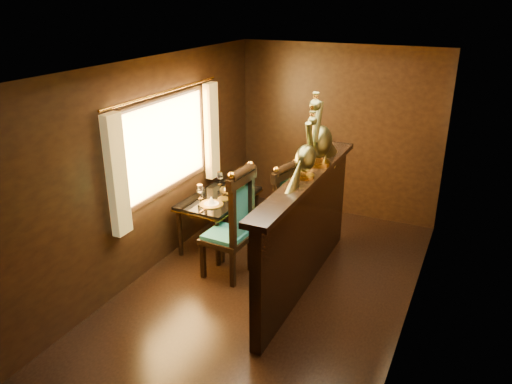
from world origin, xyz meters
TOP-DOWN VIEW (x-y plane):
  - ground at (0.00, 0.00)m, footprint 5.00×5.00m
  - room_shell at (-0.09, 0.02)m, footprint 3.04×5.04m
  - partition at (0.32, 0.30)m, footprint 0.26×2.70m
  - dining_table at (-1.05, 0.81)m, footprint 0.75×1.19m
  - chair_left at (-0.46, 0.15)m, footprint 0.53×0.56m
  - chair_right at (-0.17, 0.75)m, footprint 0.57×0.58m
  - peacock_left at (0.33, 0.20)m, footprint 0.21×0.57m
  - peacock_right at (0.33, 0.66)m, footprint 0.27×0.72m

SIDE VIEW (x-z plane):
  - ground at x=0.00m, z-range 0.00..0.00m
  - dining_table at x=-1.05m, z-range 0.17..1.06m
  - chair_right at x=-0.17m, z-range 0.03..1.33m
  - partition at x=0.32m, z-range 0.03..1.39m
  - chair_left at x=-0.46m, z-range 0.03..1.43m
  - room_shell at x=-0.09m, z-range 0.32..2.84m
  - peacock_left at x=0.33m, z-range 1.36..2.03m
  - peacock_right at x=0.33m, z-range 1.36..2.21m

